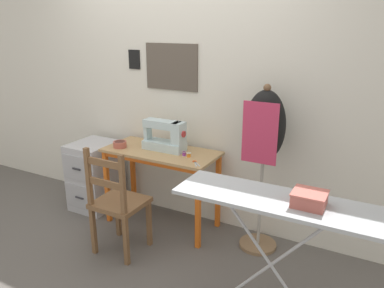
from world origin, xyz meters
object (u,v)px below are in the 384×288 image
(filing_cabinet, at_px, (95,175))
(dress_form, at_px, (264,135))
(sewing_machine, at_px, (166,137))
(ironing_board, at_px, (275,206))
(storage_box, at_px, (309,199))
(scissors, at_px, (195,163))
(wooden_chair, at_px, (118,203))
(thread_spool_near_machine, at_px, (184,154))
(thread_spool_mid_table, at_px, (189,155))
(fabric_bowl, at_px, (120,144))

(filing_cabinet, height_order, dress_form, dress_form)
(sewing_machine, bearing_deg, filing_cabinet, -176.24)
(ironing_board, xyz_separation_m, storage_box, (0.19, -0.00, 0.09))
(scissors, xyz_separation_m, wooden_chair, (-0.50, -0.43, -0.31))
(wooden_chair, relative_size, ironing_board, 0.79)
(storage_box, bearing_deg, wooden_chair, 172.97)
(sewing_machine, bearing_deg, scissors, -23.36)
(thread_spool_near_machine, xyz_separation_m, filing_cabinet, (-1.08, 0.01, -0.42))
(thread_spool_mid_table, height_order, filing_cabinet, thread_spool_mid_table)
(wooden_chair, bearing_deg, storage_box, -7.03)
(thread_spool_near_machine, distance_m, wooden_chair, 0.70)
(thread_spool_near_machine, bearing_deg, scissors, -32.20)
(sewing_machine, bearing_deg, thread_spool_mid_table, -15.39)
(thread_spool_near_machine, bearing_deg, fabric_bowl, -173.66)
(sewing_machine, relative_size, dress_form, 0.29)
(sewing_machine, bearing_deg, wooden_chair, -100.38)
(fabric_bowl, bearing_deg, thread_spool_near_machine, 6.34)
(scissors, relative_size, dress_form, 0.09)
(scissors, relative_size, thread_spool_near_machine, 3.03)
(thread_spool_near_machine, xyz_separation_m, thread_spool_mid_table, (0.06, -0.01, 0.00))
(scissors, xyz_separation_m, dress_form, (0.52, 0.19, 0.26))
(filing_cabinet, relative_size, ironing_board, 0.59)
(thread_spool_near_machine, xyz_separation_m, dress_form, (0.68, 0.09, 0.24))
(thread_spool_mid_table, distance_m, storage_box, 1.36)
(fabric_bowl, bearing_deg, wooden_chair, -55.08)
(scissors, height_order, thread_spool_near_machine, thread_spool_near_machine)
(storage_box, bearing_deg, filing_cabinet, 162.33)
(thread_spool_near_machine, height_order, ironing_board, ironing_board)
(scissors, xyz_separation_m, storage_box, (1.04, -0.62, 0.17))
(wooden_chair, xyz_separation_m, ironing_board, (1.35, -0.19, 0.39))
(scissors, relative_size, storage_box, 0.65)
(scissors, relative_size, filing_cabinet, 0.17)
(fabric_bowl, bearing_deg, dress_form, 6.79)
(wooden_chair, height_order, filing_cabinet, wooden_chair)
(scissors, height_order, wooden_chair, wooden_chair)
(storage_box, bearing_deg, dress_form, 122.94)
(sewing_machine, height_order, dress_form, dress_form)
(storage_box, bearing_deg, thread_spool_near_machine, 149.14)
(fabric_bowl, bearing_deg, sewing_machine, 17.38)
(wooden_chair, bearing_deg, dress_form, 31.38)
(fabric_bowl, xyz_separation_m, thread_spool_near_machine, (0.65, 0.07, -0.01))
(dress_form, bearing_deg, storage_box, -57.06)
(filing_cabinet, bearing_deg, storage_box, -17.67)
(scissors, bearing_deg, thread_spool_near_machine, 147.80)
(dress_form, bearing_deg, fabric_bowl, -173.21)
(sewing_machine, relative_size, thread_spool_near_machine, 10.19)
(scissors, distance_m, storage_box, 1.22)
(filing_cabinet, xyz_separation_m, dress_form, (1.76, 0.08, 0.66))
(dress_form, xyz_separation_m, ironing_board, (0.33, -0.81, -0.18))
(fabric_bowl, distance_m, thread_spool_mid_table, 0.71)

